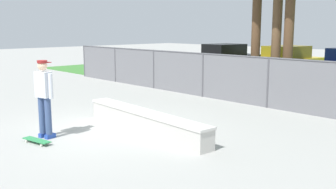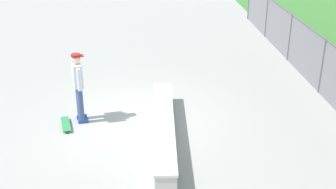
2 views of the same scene
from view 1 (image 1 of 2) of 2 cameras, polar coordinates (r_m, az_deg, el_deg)
ground_plane at (r=10.23m, az=-9.92°, el=-5.01°), size 80.00×80.00×0.00m
concrete_ledge at (r=9.80m, az=-3.41°, el=-3.93°), size 4.49×0.75×0.53m
skateboarder at (r=9.53m, az=-17.67°, el=-0.07°), size 0.59×0.36×1.84m
skateboard at (r=9.33m, az=-18.63°, el=-6.36°), size 0.82×0.35×0.09m
chainlink_fence at (r=13.79m, az=9.48°, el=2.64°), size 19.75×0.07×1.65m
car_black at (r=22.73m, az=8.38°, el=5.26°), size 2.30×4.35×1.66m
car_yellow at (r=21.11m, az=17.03°, el=4.60°), size 2.30×4.35×1.66m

